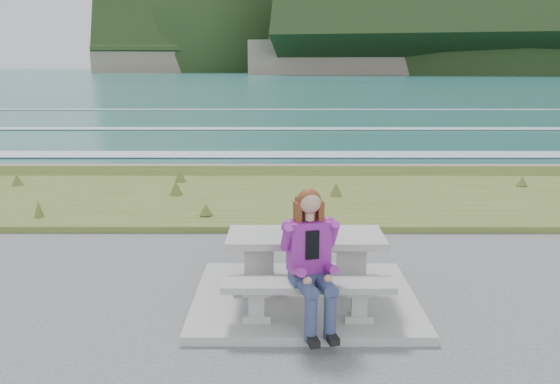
{
  "coord_description": "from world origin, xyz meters",
  "views": [
    {
      "loc": [
        -0.28,
        -6.02,
        2.74
      ],
      "look_at": [
        -0.3,
        1.2,
        1.07
      ],
      "focal_mm": 35.0,
      "sensor_mm": 36.0,
      "label": 1
    }
  ],
  "objects_px": {
    "bench_landward": "(308,291)",
    "bench_seaward": "(303,247)",
    "picnic_table": "(305,248)",
    "seated_woman": "(313,279)"
  },
  "relations": [
    {
      "from": "picnic_table",
      "to": "bench_seaward",
      "type": "xyz_separation_m",
      "value": [
        0.0,
        0.7,
        -0.23
      ]
    },
    {
      "from": "bench_seaward",
      "to": "seated_woman",
      "type": "xyz_separation_m",
      "value": [
        0.04,
        -1.53,
        0.18
      ]
    },
    {
      "from": "picnic_table",
      "to": "seated_woman",
      "type": "bearing_deg",
      "value": -87.23
    },
    {
      "from": "bench_landward",
      "to": "bench_seaward",
      "type": "xyz_separation_m",
      "value": [
        0.0,
        1.4,
        0.0
      ]
    },
    {
      "from": "bench_seaward",
      "to": "seated_woman",
      "type": "bearing_deg",
      "value": -88.49
    },
    {
      "from": "seated_woman",
      "to": "picnic_table",
      "type": "bearing_deg",
      "value": 78.39
    },
    {
      "from": "bench_landward",
      "to": "bench_seaward",
      "type": "bearing_deg",
      "value": 90.0
    },
    {
      "from": "bench_landward",
      "to": "bench_seaward",
      "type": "height_order",
      "value": "same"
    },
    {
      "from": "picnic_table",
      "to": "seated_woman",
      "type": "height_order",
      "value": "seated_woman"
    },
    {
      "from": "seated_woman",
      "to": "bench_seaward",
      "type": "bearing_deg",
      "value": 77.12
    }
  ]
}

